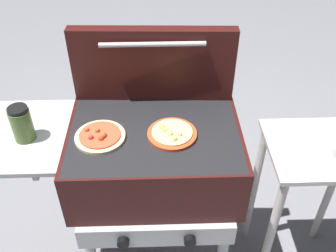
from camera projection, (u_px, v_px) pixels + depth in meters
The scene contains 7 objects.
grill at pixel (152, 160), 1.50m from camera, with size 0.96×0.53×0.90m.
grill_lid_open at pixel (153, 64), 1.49m from camera, with size 0.63×0.09×0.30m.
pizza_cheese at pixel (172, 133), 1.39m from camera, with size 0.18×0.18×0.03m.
pizza_pepperoni at pixel (100, 136), 1.38m from camera, with size 0.18×0.18×0.03m.
sauce_jar at pixel (22, 124), 1.34m from camera, with size 0.07×0.07×0.13m.
prep_table at pixel (311, 187), 1.65m from camera, with size 0.44×0.36×0.80m.
topping_bowl_near at pixel (336, 146), 1.47m from camera, with size 0.10×0.10×0.04m.
Camera 1 is at (0.01, -1.08, 1.81)m, focal length 41.39 mm.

